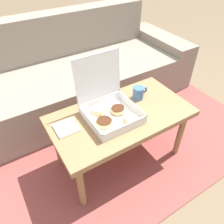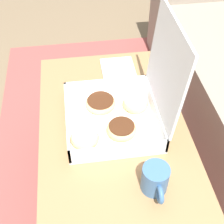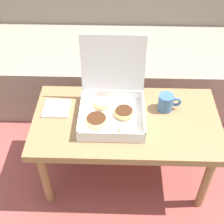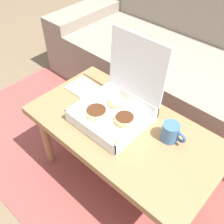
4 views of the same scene
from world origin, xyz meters
name	(u,v)px [view 2 (image 2 of 4)]	position (x,y,z in m)	size (l,w,h in m)	color
ground_plane	(129,202)	(0.00, 0.00, 0.00)	(12.00, 12.00, 0.00)	#756047
area_rug	(194,193)	(0.00, 0.30, 0.01)	(2.56, 1.84, 0.01)	#994742
coffee_table	(115,147)	(0.00, -0.06, 0.41)	(0.95, 0.51, 0.46)	#997047
pastry_box	(122,108)	(-0.07, -0.03, 0.53)	(0.32, 0.34, 0.38)	white
coffee_mug	(155,179)	(0.20, 0.02, 0.51)	(0.12, 0.08, 0.09)	#3D6693
napkin_stack	(118,68)	(-0.36, 0.00, 0.47)	(0.13, 0.13, 0.01)	white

